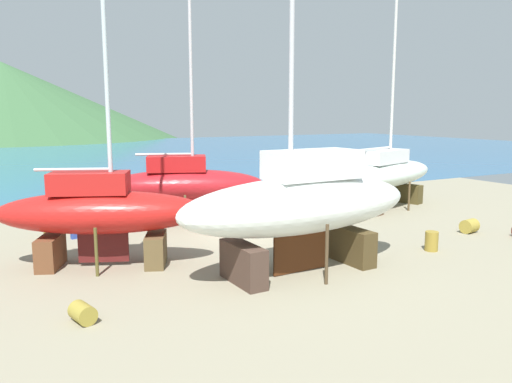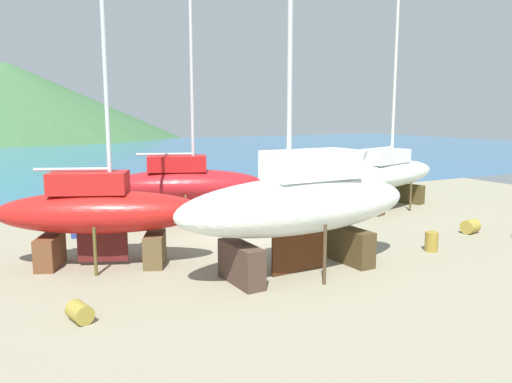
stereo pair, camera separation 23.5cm
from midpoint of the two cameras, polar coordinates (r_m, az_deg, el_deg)
The scene contains 12 objects.
ground_plane at distance 20.67m, azimuth 2.67°, elevation -7.18°, with size 53.50×53.50×0.00m, color gray.
sea_water at distance 70.76m, azimuth -20.04°, elevation 3.78°, with size 168.81×78.84×0.01m, color #2B6495.
headland_hill at distance 130.86m, azimuth -26.60°, elevation 5.52°, with size 153.41×153.41×34.46m, color #39623A.
sailboat_small_center at distance 19.57m, azimuth -17.55°, elevation -2.21°, with size 8.00×5.05×14.37m.
sailboat_mid_port at distance 17.96m, azimuth 4.88°, elevation -1.36°, with size 9.57×3.15×17.15m.
sailboat_large_starboard at distance 31.38m, azimuth 14.25°, elevation 2.04°, with size 10.21×5.80×17.06m.
sailboat_far_slipway at distance 26.58m, azimuth -8.39°, elevation 0.84°, with size 8.63×5.22×15.14m.
worker at distance 24.48m, azimuth -20.26°, elevation -3.07°, with size 0.47×0.31×1.69m.
barrel_blue_faded at distance 22.31m, azimuth 19.05°, elevation -5.36°, with size 0.54×0.54×0.82m, color olive.
barrel_by_slipway at distance 15.05m, azimuth -19.54°, elevation -12.88°, with size 0.55×0.55×0.76m, color olive.
barrel_rust_near at distance 26.26m, azimuth 22.86°, elevation -3.64°, with size 0.66×0.66×0.77m, color olive.
barrel_rust_mid at distance 25.30m, azimuth -22.66°, elevation -3.97°, with size 0.56×0.56×0.77m, color olive.
Camera 1 is at (-10.39, -20.66, 5.75)m, focal length 35.18 mm.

